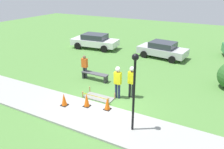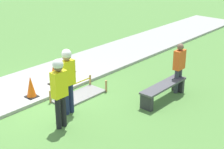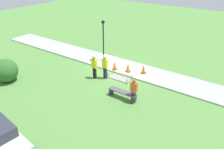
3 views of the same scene
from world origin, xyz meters
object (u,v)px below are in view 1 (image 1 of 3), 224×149
at_px(traffic_cone_near_patch, 64,100).
at_px(traffic_cone_far_patch, 87,100).
at_px(parked_car_white, 95,41).
at_px(parked_car_silver, 162,49).
at_px(traffic_cone_sidewalk_edge, 107,104).
at_px(park_bench, 95,75).
at_px(worker_supervisor, 132,79).
at_px(worker_assistant, 118,79).
at_px(lamppost_near, 134,81).
at_px(bystander_in_orange_shirt, 85,65).

distance_m(traffic_cone_near_patch, traffic_cone_far_patch, 1.20).
height_order(traffic_cone_far_patch, parked_car_white, parked_car_white).
height_order(traffic_cone_near_patch, parked_car_silver, parked_car_silver).
bearing_deg(traffic_cone_sidewalk_edge, parked_car_silver, 90.47).
distance_m(traffic_cone_sidewalk_edge, parked_car_white, 11.96).
relative_size(park_bench, worker_supervisor, 1.02).
distance_m(worker_assistant, parked_car_silver, 8.55).
bearing_deg(parked_car_silver, traffic_cone_near_patch, -94.21).
relative_size(lamppost_near, parked_car_silver, 0.80).
xyz_separation_m(traffic_cone_near_patch, bystander_in_orange_shirt, (-1.27, 3.75, 0.47)).
xyz_separation_m(traffic_cone_near_patch, worker_assistant, (2.02, 2.23, 0.71)).
distance_m(parked_car_silver, parked_car_white, 6.83).
height_order(traffic_cone_far_patch, park_bench, traffic_cone_far_patch).
relative_size(park_bench, parked_car_silver, 0.44).
height_order(traffic_cone_near_patch, traffic_cone_far_patch, traffic_cone_far_patch).
height_order(worker_supervisor, worker_assistant, worker_assistant).
xyz_separation_m(traffic_cone_near_patch, parked_car_white, (-4.71, 10.47, 0.33)).
xyz_separation_m(traffic_cone_near_patch, lamppost_near, (3.98, -0.21, 1.97)).
bearing_deg(worker_assistant, lamppost_near, -51.15).
bearing_deg(parked_car_silver, traffic_cone_far_patch, -88.75).
bearing_deg(park_bench, traffic_cone_far_patch, -64.34).
xyz_separation_m(park_bench, lamppost_near, (4.45, -3.95, 2.05)).
bearing_deg(traffic_cone_near_patch, lamppost_near, -3.08).
height_order(worker_assistant, lamppost_near, lamppost_near).
height_order(traffic_cone_near_patch, worker_supervisor, worker_supervisor).
relative_size(bystander_in_orange_shirt, parked_car_silver, 0.37).
height_order(traffic_cone_sidewalk_edge, lamppost_near, lamppost_near).
bearing_deg(parked_car_white, parked_car_silver, -3.44).
bearing_deg(worker_assistant, parked_car_white, 129.22).
xyz_separation_m(traffic_cone_near_patch, traffic_cone_sidewalk_edge, (2.19, 0.72, -0.01)).
height_order(traffic_cone_sidewalk_edge, bystander_in_orange_shirt, bystander_in_orange_shirt).
bearing_deg(parked_car_silver, parked_car_white, -170.64).
bearing_deg(traffic_cone_far_patch, worker_assistant, 62.23).
bearing_deg(parked_car_white, park_bench, -63.69).
xyz_separation_m(worker_supervisor, parked_car_silver, (-0.56, 8.12, -0.42)).
relative_size(traffic_cone_far_patch, worker_assistant, 0.39).
xyz_separation_m(traffic_cone_far_patch, park_bench, (-1.56, 3.25, -0.10)).
xyz_separation_m(parked_car_silver, parked_car_white, (-6.83, -0.30, 0.04)).
height_order(traffic_cone_sidewalk_edge, worker_assistant, worker_assistant).
xyz_separation_m(park_bench, parked_car_white, (-4.25, 6.74, 0.41)).
height_order(worker_supervisor, lamppost_near, lamppost_near).
bearing_deg(park_bench, worker_supervisor, -19.07).
relative_size(traffic_cone_far_patch, lamppost_near, 0.21).
xyz_separation_m(traffic_cone_sidewalk_edge, worker_assistant, (-0.18, 1.51, 0.72)).
bearing_deg(lamppost_near, parked_car_silver, 99.66).
distance_m(lamppost_near, parked_car_silver, 11.27).
height_order(traffic_cone_far_patch, parked_car_silver, parked_car_silver).
distance_m(worker_supervisor, worker_assistant, 0.78).
distance_m(traffic_cone_far_patch, worker_supervisor, 2.76).
distance_m(traffic_cone_sidewalk_edge, park_bench, 4.02).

